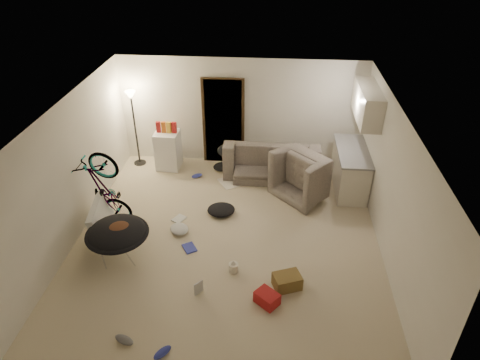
# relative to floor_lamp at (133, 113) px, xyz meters

# --- Properties ---
(floor) EXTENTS (5.50, 6.00, 0.02)m
(floor) POSITION_rel_floor_lamp_xyz_m (2.40, -2.65, -1.32)
(floor) COLOR beige
(floor) RESTS_ON ground
(ceiling) EXTENTS (5.50, 6.00, 0.02)m
(ceiling) POSITION_rel_floor_lamp_xyz_m (2.40, -2.65, 1.20)
(ceiling) COLOR white
(ceiling) RESTS_ON wall_back
(wall_back) EXTENTS (5.50, 0.02, 2.50)m
(wall_back) POSITION_rel_floor_lamp_xyz_m (2.40, 0.36, -0.06)
(wall_back) COLOR white
(wall_back) RESTS_ON floor
(wall_front) EXTENTS (5.50, 0.02, 2.50)m
(wall_front) POSITION_rel_floor_lamp_xyz_m (2.40, -5.66, -0.06)
(wall_front) COLOR white
(wall_front) RESTS_ON floor
(wall_left) EXTENTS (0.02, 6.00, 2.50)m
(wall_left) POSITION_rel_floor_lamp_xyz_m (-0.36, -2.65, -0.06)
(wall_left) COLOR white
(wall_left) RESTS_ON floor
(wall_right) EXTENTS (0.02, 6.00, 2.50)m
(wall_right) POSITION_rel_floor_lamp_xyz_m (5.16, -2.65, -0.06)
(wall_right) COLOR white
(wall_right) RESTS_ON floor
(doorway) EXTENTS (0.85, 0.10, 2.04)m
(doorway) POSITION_rel_floor_lamp_xyz_m (2.00, 0.32, -0.29)
(doorway) COLOR black
(doorway) RESTS_ON floor
(door_trim) EXTENTS (0.97, 0.04, 2.10)m
(door_trim) POSITION_rel_floor_lamp_xyz_m (2.00, 0.29, -0.29)
(door_trim) COLOR #372513
(door_trim) RESTS_ON floor
(floor_lamp) EXTENTS (0.28, 0.28, 1.81)m
(floor_lamp) POSITION_rel_floor_lamp_xyz_m (0.00, 0.00, 0.00)
(floor_lamp) COLOR black
(floor_lamp) RESTS_ON floor
(kitchen_counter) EXTENTS (0.60, 1.50, 0.88)m
(kitchen_counter) POSITION_rel_floor_lamp_xyz_m (4.83, -0.65, -0.87)
(kitchen_counter) COLOR silver
(kitchen_counter) RESTS_ON floor
(counter_top) EXTENTS (0.64, 1.54, 0.04)m
(counter_top) POSITION_rel_floor_lamp_xyz_m (4.83, -0.65, -0.41)
(counter_top) COLOR gray
(counter_top) RESTS_ON kitchen_counter
(kitchen_uppers) EXTENTS (0.38, 1.40, 0.65)m
(kitchen_uppers) POSITION_rel_floor_lamp_xyz_m (4.96, -0.65, 0.64)
(kitchen_uppers) COLOR silver
(kitchen_uppers) RESTS_ON wall_right
(sofa) EXTENTS (2.12, 0.83, 0.62)m
(sofa) POSITION_rel_floor_lamp_xyz_m (3.14, -0.20, -1.00)
(sofa) COLOR #313832
(sofa) RESTS_ON floor
(armchair) EXTENTS (1.51, 1.51, 0.74)m
(armchair) POSITION_rel_floor_lamp_xyz_m (4.00, -0.87, -0.94)
(armchair) COLOR #313832
(armchair) RESTS_ON floor
(bicycle) EXTENTS (1.78, 1.01, 0.97)m
(bicycle) POSITION_rel_floor_lamp_xyz_m (0.10, -2.33, -0.87)
(bicycle) COLOR black
(bicycle) RESTS_ON floor
(book_asset) EXTENTS (0.29, 0.29, 0.02)m
(book_asset) POSITION_rel_floor_lamp_xyz_m (2.04, -4.04, -1.30)
(book_asset) COLOR maroon
(book_asset) RESTS_ON floor
(mini_fridge) EXTENTS (0.55, 0.55, 0.90)m
(mini_fridge) POSITION_rel_floor_lamp_xyz_m (0.75, -0.10, -0.86)
(mini_fridge) COLOR white
(mini_fridge) RESTS_ON floor
(snack_box_0) EXTENTS (0.11, 0.08, 0.30)m
(snack_box_0) POSITION_rel_floor_lamp_xyz_m (0.58, -0.10, -0.31)
(snack_box_0) COLOR maroon
(snack_box_0) RESTS_ON mini_fridge
(snack_box_1) EXTENTS (0.11, 0.09, 0.30)m
(snack_box_1) POSITION_rel_floor_lamp_xyz_m (0.70, -0.10, -0.31)
(snack_box_1) COLOR orange
(snack_box_1) RESTS_ON mini_fridge
(snack_box_2) EXTENTS (0.11, 0.08, 0.30)m
(snack_box_2) POSITION_rel_floor_lamp_xyz_m (0.82, -0.10, -0.31)
(snack_box_2) COLOR gold
(snack_box_2) RESTS_ON mini_fridge
(snack_box_3) EXTENTS (0.11, 0.08, 0.30)m
(snack_box_3) POSITION_rel_floor_lamp_xyz_m (0.94, -0.10, -0.31)
(snack_box_3) COLOR maroon
(snack_box_3) RESTS_ON mini_fridge
(saucer_chair) EXTENTS (1.06, 1.06, 0.75)m
(saucer_chair) POSITION_rel_floor_lamp_xyz_m (0.62, -3.28, -0.86)
(saucer_chair) COLOR silver
(saucer_chair) RESTS_ON floor
(hoodie) EXTENTS (0.61, 0.58, 0.22)m
(hoodie) POSITION_rel_floor_lamp_xyz_m (0.67, -3.31, -0.65)
(hoodie) COLOR #4C2A1A
(hoodie) RESTS_ON saucer_chair
(sofa_drape) EXTENTS (0.62, 0.54, 0.28)m
(sofa_drape) POSITION_rel_floor_lamp_xyz_m (2.19, -0.20, -0.77)
(sofa_drape) COLOR black
(sofa_drape) RESTS_ON sofa
(tv_box) EXTENTS (0.42, 1.05, 0.69)m
(tv_box) POSITION_rel_floor_lamp_xyz_m (0.10, -2.68, -0.97)
(tv_box) COLOR silver
(tv_box) RESTS_ON floor
(drink_case_a) EXTENTS (0.50, 0.43, 0.24)m
(drink_case_a) POSITION_rel_floor_lamp_xyz_m (3.48, -3.72, -1.19)
(drink_case_a) COLOR brown
(drink_case_a) RESTS_ON floor
(drink_case_b) EXTENTS (0.43, 0.42, 0.20)m
(drink_case_b) POSITION_rel_floor_lamp_xyz_m (3.18, -4.08, -1.21)
(drink_case_b) COLOR maroon
(drink_case_b) RESTS_ON floor
(juicer) EXTENTS (0.16, 0.16, 0.23)m
(juicer) POSITION_rel_floor_lamp_xyz_m (2.60, -3.44, -1.21)
(juicer) COLOR silver
(juicer) RESTS_ON floor
(newspaper) EXTENTS (0.59, 0.63, 0.01)m
(newspaper) POSITION_rel_floor_lamp_xyz_m (2.23, -0.68, -1.30)
(newspaper) COLOR silver
(newspaper) RESTS_ON floor
(book_blue) EXTENTS (0.32, 0.34, 0.03)m
(book_blue) POSITION_rel_floor_lamp_xyz_m (1.75, -2.94, -1.29)
(book_blue) COLOR #2C35A0
(book_blue) RESTS_ON floor
(book_white) EXTENTS (0.30, 0.32, 0.02)m
(book_white) POSITION_rel_floor_lamp_xyz_m (1.39, -2.11, -1.30)
(book_white) COLOR silver
(book_white) RESTS_ON floor
(shoe_0) EXTENTS (0.27, 0.22, 0.09)m
(shoe_0) POSITION_rel_floor_lamp_xyz_m (1.47, -0.53, -1.26)
(shoe_0) COLOR #2C35A0
(shoe_0) RESTS_ON floor
(shoe_2) EXTENTS (0.27, 0.29, 0.10)m
(shoe_2) POSITION_rel_floor_lamp_xyz_m (1.79, -5.12, -1.25)
(shoe_2) COLOR #2C35A0
(shoe_2) RESTS_ON floor
(shoe_3) EXTENTS (0.33, 0.22, 0.11)m
(shoe_3) POSITION_rel_floor_lamp_xyz_m (1.22, -4.97, -1.25)
(shoe_3) COLOR slate
(shoe_3) RESTS_ON floor
(clothes_lump_a) EXTENTS (0.62, 0.55, 0.18)m
(clothes_lump_a) POSITION_rel_floor_lamp_xyz_m (2.19, -1.84, -1.22)
(clothes_lump_a) COLOR black
(clothes_lump_a) RESTS_ON floor
(clothes_lump_b) EXTENTS (0.56, 0.54, 0.13)m
(clothes_lump_b) POSITION_rel_floor_lamp_xyz_m (2.00, -0.10, -1.24)
(clothes_lump_b) COLOR black
(clothes_lump_b) RESTS_ON floor
(clothes_lump_c) EXTENTS (0.50, 0.51, 0.12)m
(clothes_lump_c) POSITION_rel_floor_lamp_xyz_m (1.47, -2.48, -1.25)
(clothes_lump_c) COLOR silver
(clothes_lump_c) RESTS_ON floor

